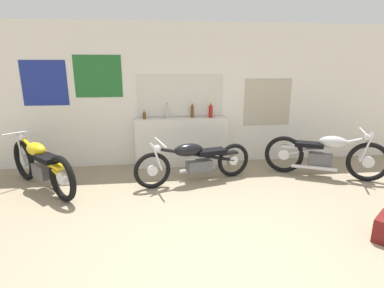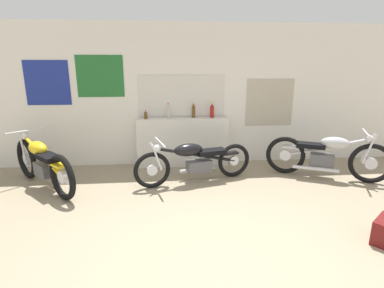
{
  "view_description": "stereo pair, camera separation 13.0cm",
  "coord_description": "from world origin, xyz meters",
  "views": [
    {
      "loc": [
        -0.62,
        -2.61,
        2.04
      ],
      "look_at": [
        -0.04,
        2.29,
        0.7
      ],
      "focal_mm": 28.0,
      "sensor_mm": 36.0,
      "label": 1
    },
    {
      "loc": [
        -0.49,
        -2.62,
        2.04
      ],
      "look_at": [
        -0.04,
        2.29,
        0.7
      ],
      "focal_mm": 28.0,
      "sensor_mm": 36.0,
      "label": 2
    }
  ],
  "objects": [
    {
      "name": "ground_plane",
      "position": [
        0.0,
        0.0,
        0.0
      ],
      "size": [
        24.0,
        24.0,
        0.0
      ],
      "primitive_type": "plane",
      "color": "gray"
    },
    {
      "name": "wall_back",
      "position": [
        -0.01,
        3.42,
        1.4
      ],
      "size": [
        10.0,
        0.07,
        2.8
      ],
      "color": "silver",
      "rests_on": "ground_plane"
    },
    {
      "name": "sill_counter",
      "position": [
        -0.14,
        3.24,
        0.49
      ],
      "size": [
        1.83,
        0.28,
        0.98
      ],
      "color": "silver",
      "rests_on": "ground_plane"
    },
    {
      "name": "bottle_leftmost",
      "position": [
        -0.86,
        3.22,
        1.06
      ],
      "size": [
        0.07,
        0.07,
        0.17
      ],
      "color": "#5B3814",
      "rests_on": "sill_counter"
    },
    {
      "name": "bottle_left_center",
      "position": [
        -0.42,
        3.24,
        1.12
      ],
      "size": [
        0.06,
        0.06,
        0.3
      ],
      "color": "#B7B2A8",
      "rests_on": "sill_counter"
    },
    {
      "name": "bottle_center",
      "position": [
        0.08,
        3.28,
        1.12
      ],
      "size": [
        0.06,
        0.06,
        0.31
      ],
      "color": "#5B3814",
      "rests_on": "sill_counter"
    },
    {
      "name": "bottle_right_center",
      "position": [
        0.45,
        3.24,
        1.12
      ],
      "size": [
        0.08,
        0.08,
        0.31
      ],
      "color": "maroon",
      "rests_on": "sill_counter"
    },
    {
      "name": "motorcycle_black",
      "position": [
        0.02,
        2.31,
        0.4
      ],
      "size": [
        2.1,
        0.79,
        0.8
      ],
      "color": "black",
      "rests_on": "ground_plane"
    },
    {
      "name": "motorcycle_yellow",
      "position": [
        -2.53,
        2.28,
        0.43
      ],
      "size": [
        1.5,
        1.58,
        0.91
      ],
      "color": "black",
      "rests_on": "ground_plane"
    },
    {
      "name": "motorcycle_silver",
      "position": [
        2.4,
        2.28,
        0.43
      ],
      "size": [
        1.96,
        1.04,
        0.91
      ],
      "color": "black",
      "rests_on": "ground_plane"
    }
  ]
}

